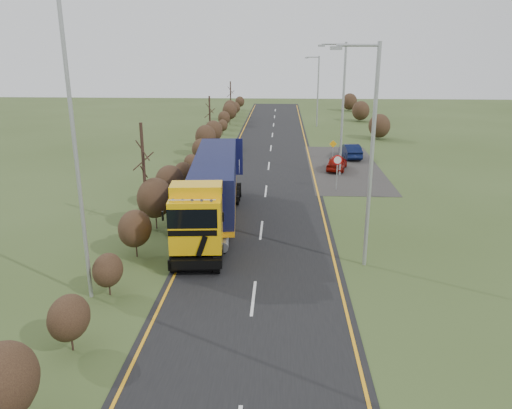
{
  "coord_description": "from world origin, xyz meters",
  "views": [
    {
      "loc": [
        1.05,
        -22.43,
        9.91
      ],
      "look_at": [
        -0.24,
        2.81,
        1.91
      ],
      "focal_mm": 35.0,
      "sensor_mm": 36.0,
      "label": 1
    }
  ],
  "objects_px": {
    "car_red_hatchback": "(337,163)",
    "car_blue_sedan": "(351,151)",
    "streetlight_near": "(369,148)",
    "speed_sign": "(337,165)",
    "lorry": "(213,188)"
  },
  "relations": [
    {
      "from": "streetlight_near",
      "to": "speed_sign",
      "type": "xyz_separation_m",
      "value": [
        0.14,
        13.06,
        -3.8
      ]
    },
    {
      "from": "car_blue_sedan",
      "to": "lorry",
      "type": "bearing_deg",
      "value": 56.22
    },
    {
      "from": "car_red_hatchback",
      "to": "car_blue_sedan",
      "type": "relative_size",
      "value": 0.89
    },
    {
      "from": "car_red_hatchback",
      "to": "streetlight_near",
      "type": "relative_size",
      "value": 0.36
    },
    {
      "from": "car_red_hatchback",
      "to": "speed_sign",
      "type": "height_order",
      "value": "speed_sign"
    },
    {
      "from": "car_red_hatchback",
      "to": "streetlight_near",
      "type": "height_order",
      "value": "streetlight_near"
    },
    {
      "from": "car_blue_sedan",
      "to": "speed_sign",
      "type": "bearing_deg",
      "value": 72.4
    },
    {
      "from": "car_red_hatchback",
      "to": "car_blue_sedan",
      "type": "distance_m",
      "value": 5.22
    },
    {
      "from": "lorry",
      "to": "speed_sign",
      "type": "relative_size",
      "value": 5.58
    },
    {
      "from": "streetlight_near",
      "to": "speed_sign",
      "type": "height_order",
      "value": "streetlight_near"
    },
    {
      "from": "car_red_hatchback",
      "to": "streetlight_near",
      "type": "bearing_deg",
      "value": 101.06
    },
    {
      "from": "lorry",
      "to": "car_red_hatchback",
      "type": "relative_size",
      "value": 3.98
    },
    {
      "from": "lorry",
      "to": "speed_sign",
      "type": "xyz_separation_m",
      "value": [
        7.89,
        7.88,
        -0.42
      ]
    },
    {
      "from": "streetlight_near",
      "to": "speed_sign",
      "type": "relative_size",
      "value": 3.94
    },
    {
      "from": "car_blue_sedan",
      "to": "streetlight_near",
      "type": "xyz_separation_m",
      "value": [
        -2.57,
        -24.12,
        4.96
      ]
    }
  ]
}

